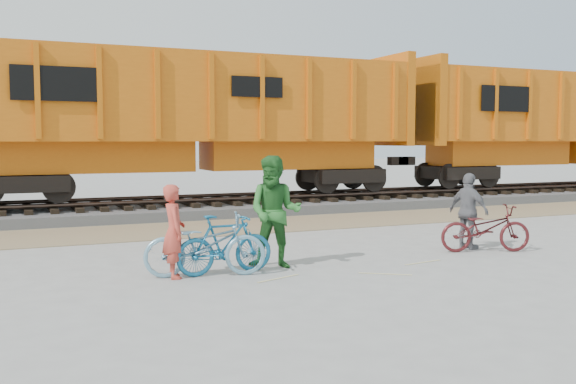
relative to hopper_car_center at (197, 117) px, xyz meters
name	(u,v)px	position (x,y,z in m)	size (l,w,h in m)	color
ground	(312,265)	(-0.39, -9.00, -3.01)	(120.00, 120.00, 0.00)	#9E9E99
gravel_strip	(220,227)	(-0.39, -3.50, -3.00)	(120.00, 3.00, 0.02)	#8C7A57
ballast_bed	(186,209)	(-0.39, 0.00, -2.86)	(120.00, 4.00, 0.30)	slate
track	(186,199)	(-0.39, 0.00, -2.53)	(120.00, 2.60, 0.24)	black
hopper_car_center	(197,117)	(0.00, 0.00, 0.00)	(14.00, 3.13, 4.65)	black
hopper_car_right	(559,122)	(15.00, 0.00, 0.00)	(14.00, 3.13, 4.65)	black
bicycle_blue	(205,245)	(-2.43, -9.13, -2.48)	(0.70, 2.02, 1.06)	#6E9FB8
bicycle_teal	(225,244)	(-2.08, -9.12, -2.49)	(0.48, 1.70, 1.02)	#17648E
bicycle_maroon	(485,228)	(3.46, -9.14, -2.52)	(0.64, 1.83, 0.96)	#4D171A
person_solo	(174,231)	(-2.93, -9.03, -2.23)	(0.56, 0.37, 1.55)	#C24132
person_man	(275,212)	(-1.08, -8.92, -2.01)	(0.97, 0.76, 2.00)	#286728
person_woman	(469,211)	(3.36, -8.74, -2.21)	(0.93, 0.39, 1.60)	slate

